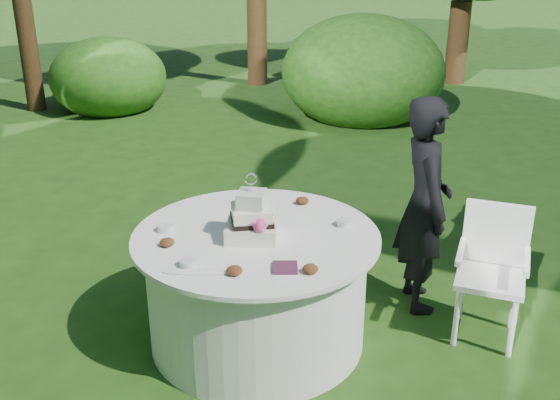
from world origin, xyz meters
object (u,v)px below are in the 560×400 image
object	(u,v)px
napkins	(285,268)
chair	(493,262)
guest	(424,205)
cake	(252,220)
table	(257,287)

from	to	relation	value
napkins	chair	world-z (taller)	chair
guest	cake	distance (m)	1.29
cake	napkins	bearing A→B (deg)	-65.24
chair	cake	bearing A→B (deg)	-175.89
guest	table	distance (m)	1.30
chair	napkins	bearing A→B (deg)	-158.93
guest	cake	xyz separation A→B (m)	(-1.18, -0.49, 0.11)
napkins	table	world-z (taller)	napkins
guest	table	size ratio (longest dim) A/B	0.99
napkins	cake	distance (m)	0.47
guest	cake	bearing A→B (deg)	109.63
napkins	guest	xyz separation A→B (m)	(0.99, 0.91, -0.01)
napkins	chair	bearing A→B (deg)	21.07
cake	chair	bearing A→B (deg)	4.11
chair	table	bearing A→B (deg)	-177.42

